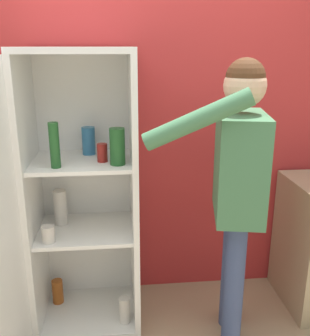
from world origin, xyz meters
TOP-DOWN VIEW (x-y plane):
  - wall_back at (0.00, 0.98)m, footprint 7.00×0.06m
  - refrigerator at (-0.44, 0.56)m, footprint 0.86×1.19m
  - person at (0.55, 0.37)m, footprint 0.74×0.60m

SIDE VIEW (x-z plane):
  - refrigerator at x=-0.44m, z-range 0.00..1.75m
  - person at x=0.55m, z-range 0.22..1.93m
  - wall_back at x=0.00m, z-range 0.00..2.55m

